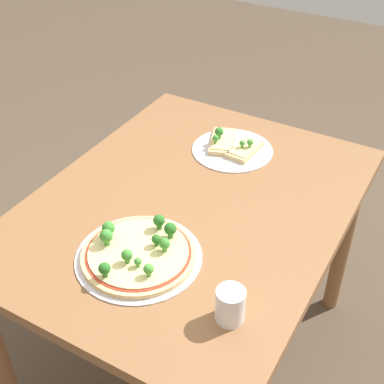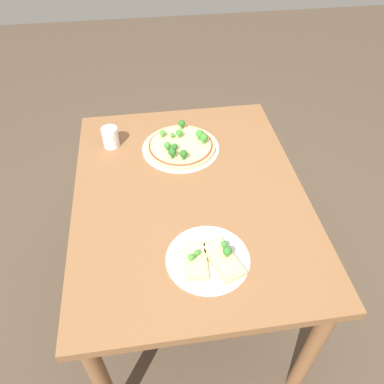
{
  "view_description": "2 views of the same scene",
  "coord_description": "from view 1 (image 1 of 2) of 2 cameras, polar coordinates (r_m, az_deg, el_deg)",
  "views": [
    {
      "loc": [
        1.1,
        0.63,
        1.76
      ],
      "look_at": [
        -0.02,
        -0.01,
        0.78
      ],
      "focal_mm": 50.0,
      "sensor_mm": 36.0,
      "label": 1
    },
    {
      "loc": [
        -1.03,
        0.14,
        1.79
      ],
      "look_at": [
        -0.02,
        -0.01,
        0.78
      ],
      "focal_mm": 35.0,
      "sensor_mm": 36.0,
      "label": 2
    }
  ],
  "objects": [
    {
      "name": "pizza_tray_slice",
      "position": [
        1.86,
        4.3,
        4.91
      ],
      "size": [
        0.28,
        0.28,
        0.07
      ],
      "color": "silver",
      "rests_on": "dining_table"
    },
    {
      "name": "drinking_cup",
      "position": [
        1.27,
        4.1,
        -11.95
      ],
      "size": [
        0.07,
        0.07,
        0.09
      ],
      "primitive_type": "cylinder",
      "color": "white",
      "rests_on": "dining_table"
    },
    {
      "name": "ground_plane",
      "position": [
        2.17,
        -0.18,
        -16.98
      ],
      "size": [
        8.0,
        8.0,
        0.0
      ],
      "primitive_type": "plane",
      "color": "brown"
    },
    {
      "name": "dining_table",
      "position": [
        1.68,
        -0.22,
        -3.77
      ],
      "size": [
        1.16,
        0.9,
        0.76
      ],
      "color": "brown",
      "rests_on": "ground_plane"
    },
    {
      "name": "pizza_tray_whole",
      "position": [
        1.44,
        -5.67,
        -6.5
      ],
      "size": [
        0.34,
        0.34,
        0.07
      ],
      "color": "silver",
      "rests_on": "dining_table"
    }
  ]
}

